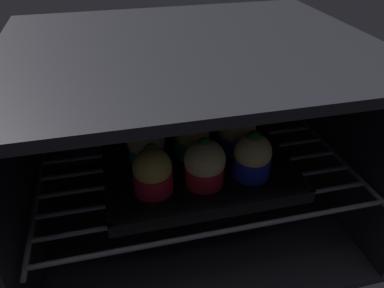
{
  "coord_description": "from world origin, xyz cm",
  "views": [
    {
      "loc": [
        -13.05,
        -32.5,
        54.01
      ],
      "look_at": [
        0.0,
        21.09,
        17.29
      ],
      "focal_mm": 34.49,
      "sensor_mm": 36.0,
      "label": 1
    }
  ],
  "objects": [
    {
      "name": "muffin_row1_col0",
      "position": [
        -8.21,
        21.09,
        18.7
      ],
      "size": [
        6.68,
        6.68,
        7.56
      ],
      "color": "#0C8C84",
      "rests_on": "baking_tray"
    },
    {
      "name": "muffin_row2_col1",
      "position": [
        -0.3,
        29.15,
        18.37
      ],
      "size": [
        6.29,
        6.29,
        7.08
      ],
      "color": "#0C8C84",
      "rests_on": "baking_tray"
    },
    {
      "name": "muffin_row0_col1",
      "position": [
        0.32,
        12.64,
        19.01
      ],
      "size": [
        6.69,
        6.69,
        8.44
      ],
      "color": "red",
      "rests_on": "baking_tray"
    },
    {
      "name": "muffin_row2_col2",
      "position": [
        8.5,
        29.04,
        18.56
      ],
      "size": [
        6.79,
        6.79,
        7.42
      ],
      "color": "red",
      "rests_on": "baking_tray"
    },
    {
      "name": "muffin_row1_col2",
      "position": [
        8.19,
        20.69,
        19.03
      ],
      "size": [
        6.92,
        6.92,
        8.11
      ],
      "color": "#1928B7",
      "rests_on": "baking_tray"
    },
    {
      "name": "muffin_row0_col0",
      "position": [
        -8.32,
        12.87,
        18.75
      ],
      "size": [
        6.29,
        6.29,
        7.81
      ],
      "color": "red",
      "rests_on": "baking_tray"
    },
    {
      "name": "muffin_row2_col0",
      "position": [
        -7.91,
        28.81,
        18.9
      ],
      "size": [
        6.54,
        6.54,
        7.85
      ],
      "color": "#1928B7",
      "rests_on": "baking_tray"
    },
    {
      "name": "muffin_row0_col2",
      "position": [
        8.21,
        12.9,
        18.88
      ],
      "size": [
        6.29,
        6.29,
        8.4
      ],
      "color": "#1928B7",
      "rests_on": "baking_tray"
    },
    {
      "name": "oven_rack",
      "position": [
        0.0,
        22.0,
        13.6
      ],
      "size": [
        54.8,
        42.0,
        0.8
      ],
      "color": "#51515B",
      "rests_on": "oven_cavity"
    },
    {
      "name": "oven_cavity",
      "position": [
        0.0,
        26.25,
        17.0
      ],
      "size": [
        59.0,
        47.0,
        37.0
      ],
      "color": "black",
      "rests_on": "ground"
    },
    {
      "name": "muffin_row1_col1",
      "position": [
        0.31,
        21.22,
        18.69
      ],
      "size": [
        6.29,
        6.29,
        7.5
      ],
      "color": "#0C8C84",
      "rests_on": "baking_tray"
    },
    {
      "name": "baking_tray",
      "position": [
        0.0,
        21.09,
        14.68
      ],
      "size": [
        31.87,
        31.87,
        2.2
      ],
      "color": "black",
      "rests_on": "oven_rack"
    }
  ]
}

